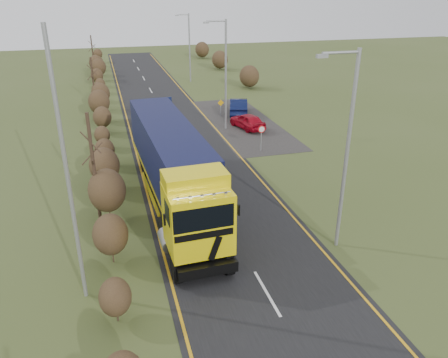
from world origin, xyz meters
TOP-DOWN VIEW (x-y plane):
  - ground at (0.00, 0.00)m, footprint 160.00×160.00m
  - road at (0.00, 10.00)m, footprint 8.00×120.00m
  - layby at (6.50, 20.00)m, footprint 6.00×18.00m
  - lane_markings at (0.00, 9.69)m, footprint 7.52×116.00m
  - hedgerow at (-6.00, 7.89)m, footprint 2.24×102.04m
  - lorry at (-2.30, 5.17)m, footprint 3.27×16.37m
  - car_red_hatchback at (6.46, 18.00)m, footprint 2.58×4.29m
  - car_blue_sedan at (7.11, 22.78)m, footprint 2.99×5.07m
  - streetlight_near at (4.48, -1.41)m, footprint 1.98×0.19m
  - streetlight_mid at (4.48, 18.54)m, footprint 1.96×0.18m
  - streetlight_far at (5.70, 40.02)m, footprint 1.83×0.18m
  - left_pole at (-7.20, -2.11)m, footprint 0.16×0.16m
  - speed_sign at (5.60, 12.13)m, footprint 0.57×0.10m
  - warning_board at (5.24, 22.58)m, footprint 0.63×0.11m

SIDE VIEW (x-z plane):
  - ground at x=0.00m, z-range 0.00..0.00m
  - road at x=0.00m, z-range 0.00..0.02m
  - layby at x=6.50m, z-range 0.00..0.02m
  - lane_markings at x=0.00m, z-range 0.03..0.03m
  - car_red_hatchback at x=6.46m, z-range 0.00..1.37m
  - car_blue_sedan at x=7.11m, z-range 0.00..1.58m
  - warning_board at x=5.24m, z-range 0.15..1.80m
  - speed_sign at x=5.60m, z-range 0.38..2.43m
  - hedgerow at x=-6.00m, z-range -1.41..4.64m
  - lorry at x=-2.30m, z-range 0.31..4.84m
  - streetlight_far at x=5.70m, z-range 0.42..8.98m
  - streetlight_mid at x=4.48m, z-range 0.47..9.71m
  - streetlight_near at x=4.48m, z-range 0.48..9.83m
  - left_pole at x=-7.20m, z-range 0.00..10.60m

